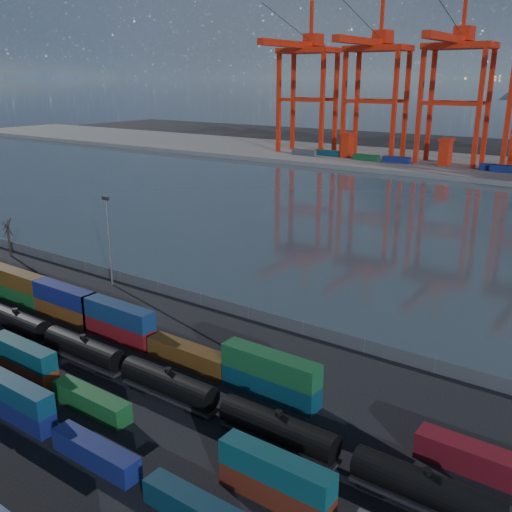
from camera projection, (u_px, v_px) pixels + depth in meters
The scene contains 12 objects.
ground at pixel (112, 395), 69.00m from camera, with size 700.00×700.00×0.00m, color black.
harbor_water at pixel (421, 223), 150.52m from camera, with size 700.00×700.00×0.00m, color #2C3940.
container_row_south at pixel (74, 436), 57.94m from camera, with size 138.78×2.23×4.75m.
container_row_mid at pixel (162, 432), 58.92m from camera, with size 139.41×2.29×4.88m.
container_row_north at pixel (107, 320), 84.38m from camera, with size 141.99×2.62×5.59m.
tanker_string at pixel (48, 335), 80.14m from camera, with size 122.28×2.96×4.24m.
waterfront_fence at pixel (249, 313), 90.44m from camera, with size 160.12×0.12×2.20m.
bare_tree at pixel (9, 237), 121.70m from camera, with size 2.23×2.28×8.46m.
yard_light_mast at pixel (108, 236), 103.07m from camera, with size 1.60×0.40×16.60m.
gantry_cranes at pixel (503, 60), 217.93m from camera, with size 202.24×52.31×70.83m.
quay_containers at pixel (476, 166), 225.89m from camera, with size 172.58×10.99×2.60m.
straddle_carriers at pixel (503, 155), 223.35m from camera, with size 140.00×7.00×11.10m.
Camera 1 is at (49.59, -39.35, 36.62)m, focal length 40.00 mm.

